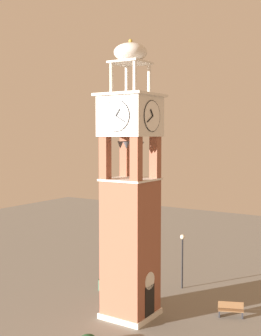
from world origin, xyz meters
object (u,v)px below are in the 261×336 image
(lamp_post, at_px, (182,251))
(clock_tower, at_px, (131,205))
(park_bench, at_px, (231,309))
(trash_bin, at_px, (102,285))

(lamp_post, bearing_deg, clock_tower, 176.13)
(clock_tower, relative_size, park_bench, 10.62)
(park_bench, relative_size, trash_bin, 2.05)
(park_bench, distance_m, lamp_post, 6.36)
(clock_tower, bearing_deg, trash_bin, 57.37)
(clock_tower, distance_m, park_bench, 9.23)
(park_bench, distance_m, trash_bin, 9.89)
(lamp_post, relative_size, trash_bin, 5.14)
(clock_tower, distance_m, lamp_post, 7.81)
(park_bench, bearing_deg, trash_bin, 92.91)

